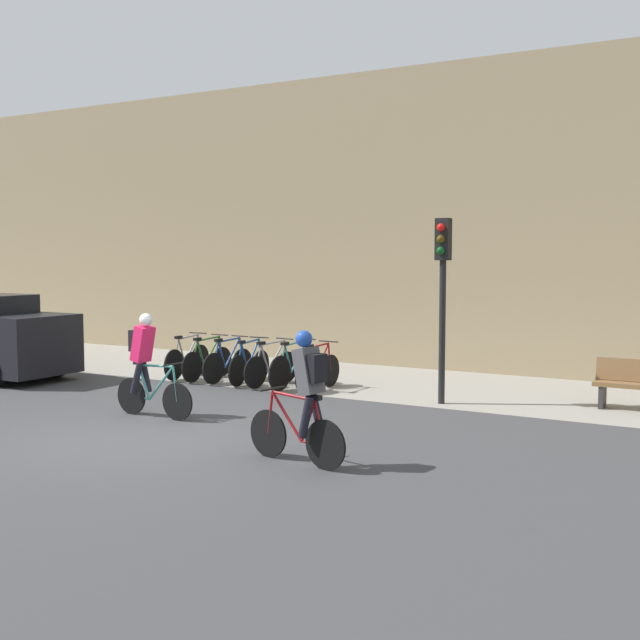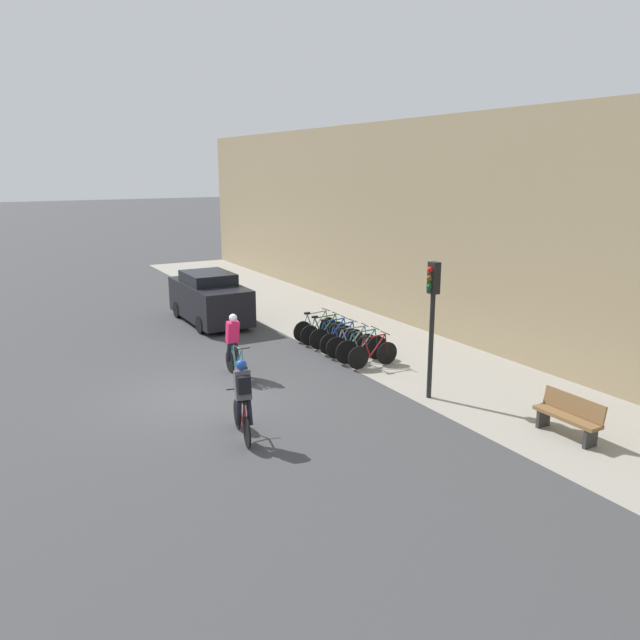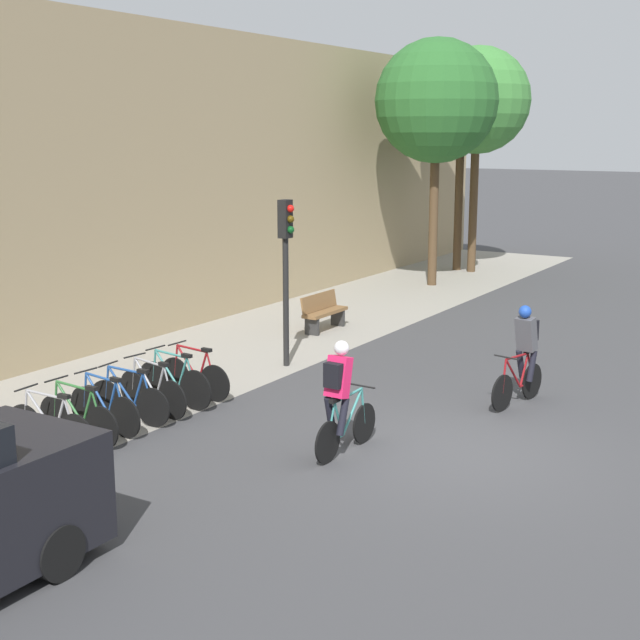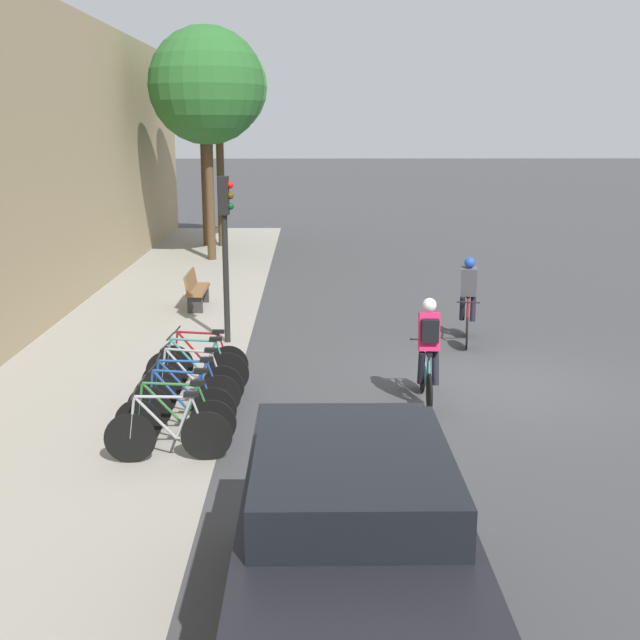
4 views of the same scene
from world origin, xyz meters
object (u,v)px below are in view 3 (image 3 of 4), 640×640
at_px(parked_bike_3, 129,400).
at_px(bench, 323,311).
at_px(parked_bike_0, 50,427).
at_px(parked_bike_2, 104,408).
at_px(cyclist_grey, 524,351).
at_px(parked_bike_1, 78,418).
at_px(parked_bike_5, 174,382).
at_px(parked_bike_6, 195,376).
at_px(traffic_light_pole, 286,252).
at_px(cyclist_pink, 340,395).
at_px(parked_bike_4, 152,391).

xyz_separation_m(parked_bike_3, bench, (7.66, 0.92, 0.07)).
distance_m(parked_bike_0, parked_bike_2, 1.12).
xyz_separation_m(cyclist_grey, parked_bike_1, (-5.58, 5.15, -0.55)).
xyz_separation_m(parked_bike_1, parked_bike_2, (0.56, 0.00, -0.00)).
height_order(parked_bike_1, bench, parked_bike_1).
distance_m(parked_bike_5, parked_bike_6, 0.56).
distance_m(cyclist_grey, parked_bike_5, 6.16).
height_order(parked_bike_2, traffic_light_pole, traffic_light_pole).
bearing_deg(cyclist_grey, cyclist_pink, 160.58).
height_order(parked_bike_4, traffic_light_pole, traffic_light_pole).
height_order(parked_bike_2, bench, parked_bike_2).
relative_size(parked_bike_5, traffic_light_pole, 0.51).
distance_m(cyclist_grey, parked_bike_2, 7.21).
bearing_deg(parked_bike_0, parked_bike_6, 0.01).
bearing_deg(cyclist_pink, parked_bike_3, 97.25).
bearing_deg(parked_bike_1, parked_bike_4, 0.02).
height_order(parked_bike_1, parked_bike_5, parked_bike_5).
xyz_separation_m(cyclist_grey, parked_bike_2, (-5.02, 5.15, -0.55)).
xyz_separation_m(parked_bike_5, traffic_light_pole, (3.28, -0.18, 1.95)).
relative_size(parked_bike_3, parked_bike_5, 0.94).
relative_size(parked_bike_1, parked_bike_3, 1.04).
height_order(cyclist_pink, parked_bike_6, cyclist_pink).
bearing_deg(parked_bike_6, parked_bike_0, -179.99).
height_order(parked_bike_5, parked_bike_6, parked_bike_5).
xyz_separation_m(parked_bike_0, parked_bike_3, (1.68, -0.00, -0.01)).
distance_m(parked_bike_6, traffic_light_pole, 3.36).
relative_size(parked_bike_3, bench, 1.09).
height_order(parked_bike_4, parked_bike_5, parked_bike_5).
distance_m(parked_bike_2, parked_bike_5, 1.68).
bearing_deg(parked_bike_0, cyclist_pink, -60.01).
bearing_deg(parked_bike_6, cyclist_pink, -107.87).
bearing_deg(parked_bike_1, cyclist_grey, -42.68).
xyz_separation_m(parked_bike_2, bench, (8.22, 0.92, 0.06)).
xyz_separation_m(cyclist_pink, parked_bike_4, (0.08, 3.74, -0.55)).
relative_size(parked_bike_2, parked_bike_3, 0.99).
distance_m(parked_bike_1, parked_bike_4, 1.68).
relative_size(parked_bike_2, parked_bike_4, 0.97).
relative_size(cyclist_grey, parked_bike_5, 1.01).
height_order(cyclist_pink, parked_bike_4, cyclist_pink).
distance_m(cyclist_pink, parked_bike_1, 4.11).
relative_size(cyclist_grey, bench, 1.17).
bearing_deg(parked_bike_0, bench, 5.63).
height_order(parked_bike_0, parked_bike_6, parked_bike_0).
bearing_deg(parked_bike_2, cyclist_pink, -74.49).
relative_size(parked_bike_3, parked_bike_4, 0.98).
height_order(cyclist_grey, parked_bike_3, cyclist_grey).
relative_size(cyclist_pink, parked_bike_5, 1.01).
bearing_deg(parked_bike_0, parked_bike_2, 0.02).
bearing_deg(parked_bike_4, parked_bike_0, 179.99).
bearing_deg(cyclist_grey, parked_bike_0, 140.04).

